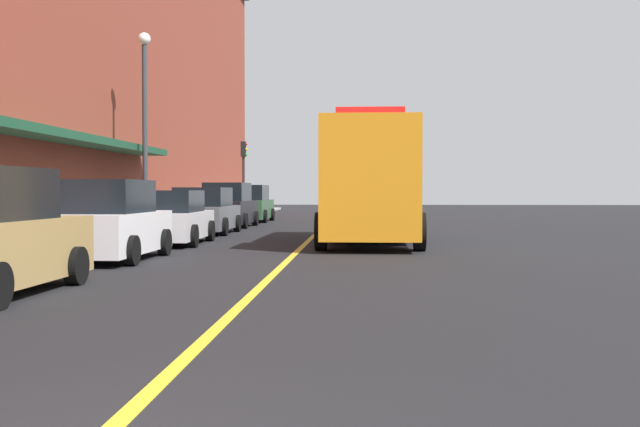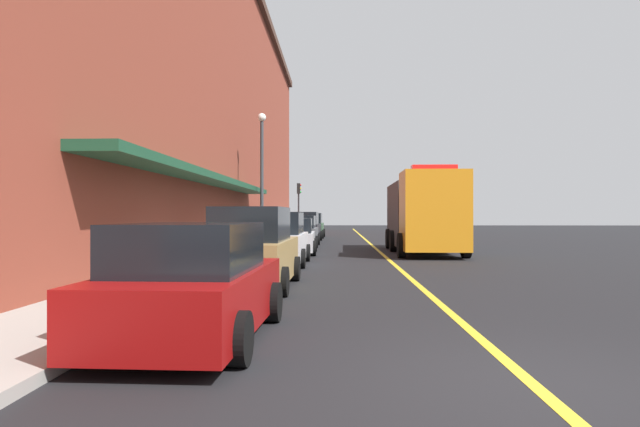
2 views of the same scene
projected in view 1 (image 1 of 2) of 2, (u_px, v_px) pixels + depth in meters
name	position (u px, v px, depth m)	size (l,w,h in m)	color
ground_plane	(317.00, 232.00, 29.15)	(112.00, 112.00, 0.00)	black
sidewalk_left	(155.00, 230.00, 29.48)	(2.40, 70.00, 0.15)	#9E9B93
lane_center_stripe	(317.00, 232.00, 29.15)	(0.16, 70.00, 0.01)	gold
parked_car_2	(109.00, 223.00, 17.38)	(2.05, 4.20, 1.80)	silver
parked_car_3	(171.00, 219.00, 22.59)	(2.10, 4.42, 1.57)	silver
parked_car_4	(204.00, 212.00, 28.05)	(2.15, 4.37, 1.67)	#595B60
parked_car_5	(228.00, 207.00, 33.16)	(2.17, 4.44, 1.89)	black
parked_car_6	(251.00, 205.00, 38.87)	(2.01, 4.68, 1.84)	#2D5133
utility_truck	(370.00, 184.00, 23.11)	(2.95, 8.60, 3.70)	orange
parking_meter_0	(186.00, 203.00, 30.97)	(0.14, 0.18, 1.33)	#4C4C51
parking_meter_1	(158.00, 205.00, 26.69)	(0.14, 0.18, 1.33)	#4C4C51
street_lamp_left	(145.00, 110.00, 27.21)	(0.44, 0.44, 6.94)	#33383D
traffic_light_near	(244.00, 164.00, 45.75)	(0.38, 0.36, 4.30)	#232326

